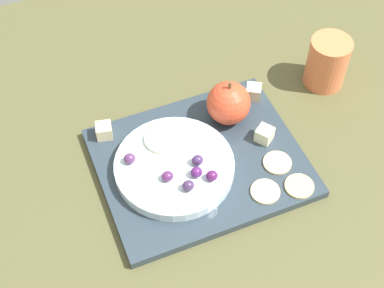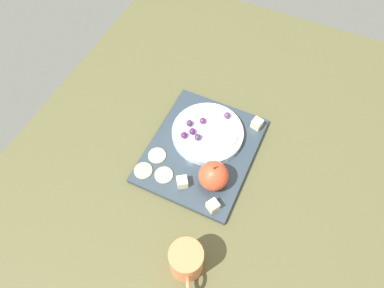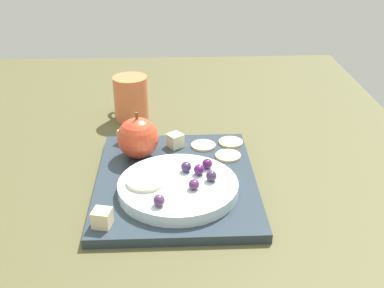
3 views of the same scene
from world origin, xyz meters
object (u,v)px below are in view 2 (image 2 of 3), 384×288
at_px(grape_5, 198,137).
at_px(grape_4, 227,115).
at_px(grape_0, 203,121).
at_px(cup, 186,261).
at_px(apple_slice_0, 226,137).
at_px(cheese_cube_2, 257,124).
at_px(grape_1, 189,123).
at_px(grape_3, 192,131).
at_px(apple_whole, 213,176).
at_px(cracker_0, 157,156).
at_px(cheese_cube_1, 182,182).
at_px(cracker_2, 164,175).
at_px(cheese_cube_0, 213,206).
at_px(cracker_1, 143,171).
at_px(grape_2, 184,135).
at_px(serving_dish, 208,133).
at_px(platter, 201,150).

bearing_deg(grape_5, grape_4, 156.52).
bearing_deg(grape_0, cup, 18.78).
bearing_deg(apple_slice_0, cup, 7.68).
bearing_deg(cheese_cube_2, grape_1, -62.32).
bearing_deg(grape_3, apple_whole, 45.67).
bearing_deg(grape_5, cracker_0, -43.86).
xyz_separation_m(cheese_cube_1, cheese_cube_2, (-0.24, 0.11, 0.00)).
distance_m(cheese_cube_2, cracker_2, 0.28).
xyz_separation_m(grape_3, cup, (0.30, 0.13, 0.00)).
bearing_deg(cheese_cube_2, cheese_cube_0, -3.15).
relative_size(grape_1, cup, 0.19).
height_order(cracker_1, grape_4, grape_4).
xyz_separation_m(apple_whole, grape_5, (-0.09, -0.08, -0.01)).
height_order(grape_0, apple_slice_0, grape_0).
bearing_deg(grape_1, grape_2, 5.11).
relative_size(serving_dish, grape_5, 10.23).
height_order(platter, grape_5, grape_5).
relative_size(cheese_cube_2, grape_4, 1.36).
bearing_deg(cracker_2, grape_4, 160.42).
height_order(cracker_0, grape_1, grape_1).
xyz_separation_m(cheese_cube_2, grape_5, (0.11, -0.12, 0.01)).
relative_size(cheese_cube_0, cracker_1, 0.55).
relative_size(grape_4, cup, 0.19).
bearing_deg(cup, grape_0, -161.22).
distance_m(cheese_cube_1, cracker_0, 0.10).
relative_size(cheese_cube_0, cracker_0, 0.55).
relative_size(cracker_2, grape_2, 2.47).
distance_m(cheese_cube_1, grape_0, 0.18).
bearing_deg(apple_whole, grape_1, -135.04).
distance_m(apple_whole, grape_1, 0.17).
distance_m(cracker_1, grape_3, 0.16).
height_order(cheese_cube_2, grape_2, grape_2).
relative_size(platter, grape_1, 17.44).
height_order(serving_dish, grape_5, grape_5).
height_order(cheese_cube_1, grape_1, grape_1).
xyz_separation_m(platter, cheese_cube_2, (-0.13, 0.11, 0.02)).
bearing_deg(apple_whole, serving_dish, -151.09).
bearing_deg(grape_1, apple_whole, 44.96).
height_order(serving_dish, cracker_0, serving_dish).
bearing_deg(cup, cracker_1, -129.12).
height_order(cheese_cube_1, grape_2, grape_2).
bearing_deg(cracker_2, grape_0, 171.56).
xyz_separation_m(cracker_2, grape_2, (-0.11, 0.00, 0.02)).
height_order(grape_5, cup, cup).
bearing_deg(cracker_2, apple_slice_0, 147.41).
distance_m(cheese_cube_1, cup, 0.19).
height_order(cheese_cube_2, grape_0, grape_0).
xyz_separation_m(cheese_cube_2, grape_3, (0.10, -0.14, 0.01)).
bearing_deg(grape_1, apple_slice_0, 91.56).
bearing_deg(grape_1, cup, 24.27).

